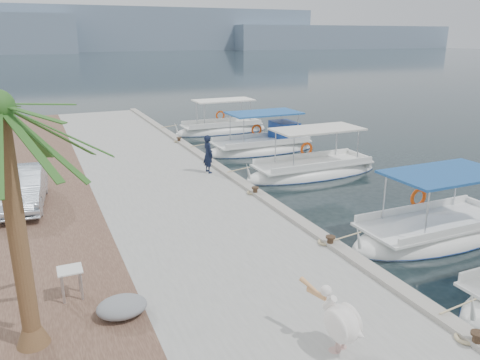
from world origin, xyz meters
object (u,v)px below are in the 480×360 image
(fishing_caique_c, at_px, (312,172))
(pelican, at_px, (340,321))
(fishing_caique_b, at_px, (434,235))
(parked_car, at_px, (21,188))
(fishing_caique_e, at_px, (222,131))
(fishing_caique_d, at_px, (263,148))
(fisherman, at_px, (208,154))

(fishing_caique_c, relative_size, pelican, 4.42)
(fishing_caique_b, bearing_deg, parked_car, 149.31)
(fishing_caique_b, distance_m, pelican, 7.81)
(fishing_caique_e, bearing_deg, fishing_caique_d, -88.60)
(fishing_caique_b, bearing_deg, fishing_caique_c, 87.84)
(fishing_caique_e, bearing_deg, fisherman, -114.69)
(fishing_caique_d, height_order, parked_car, fishing_caique_d)
(fishing_caique_c, relative_size, fisherman, 4.12)
(fishing_caique_e, height_order, parked_car, fishing_caique_e)
(fishing_caique_c, distance_m, parked_car, 12.60)
(pelican, xyz_separation_m, parked_car, (-5.60, 11.25, 0.07))
(parked_car, bearing_deg, pelican, -57.90)
(fishing_caique_e, bearing_deg, pelican, -106.35)
(fisherman, bearing_deg, fishing_caique_e, -30.81)
(fishing_caique_e, height_order, fisherman, fishing_caique_e)
(fishing_caique_d, bearing_deg, parked_car, -154.88)
(fishing_caique_b, distance_m, fishing_caique_e, 19.12)
(fishing_caique_e, relative_size, pelican, 4.21)
(fishing_caique_e, xyz_separation_m, fisherman, (-4.81, -10.47, 1.22))
(fishing_caique_d, bearing_deg, fishing_caique_e, 91.40)
(parked_car, bearing_deg, fishing_caique_b, -25.06)
(fishing_caique_b, height_order, parked_car, fishing_caique_b)
(fisherman, bearing_deg, parked_car, 94.18)
(fishing_caique_b, relative_size, fishing_caique_e, 0.96)
(fishing_caique_c, height_order, pelican, fishing_caique_c)
(fishing_caique_e, bearing_deg, parked_car, -136.27)
(fishing_caique_d, xyz_separation_m, parked_car, (-12.53, -5.88, 1.00))
(fishing_caique_e, height_order, pelican, fishing_caique_e)
(fishing_caique_c, height_order, fishing_caique_d, same)
(fishing_caique_c, relative_size, fishing_caique_e, 1.05)
(pelican, bearing_deg, parked_car, 116.47)
(fishing_caique_d, distance_m, fishing_caique_e, 5.97)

